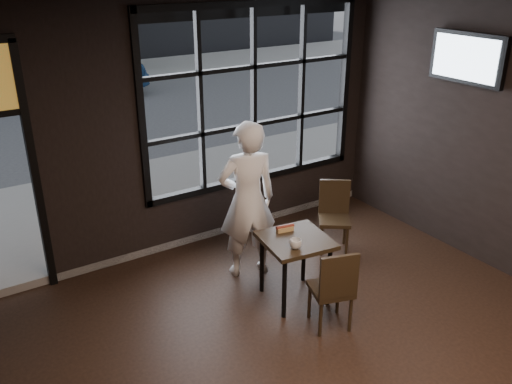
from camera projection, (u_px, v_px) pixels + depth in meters
window_frame at (254, 96)px, 6.77m from camera, size 3.06×0.12×2.28m
cafe_table at (295, 268)px, 5.74m from camera, size 0.76×0.76×0.73m
chair_near at (331, 287)px, 5.28m from camera, size 0.48×0.48×0.88m
chair_window at (334, 218)px, 6.68m from camera, size 0.53×0.53×0.88m
man at (247, 200)px, 6.01m from camera, size 0.75×0.58×1.83m
hotdog at (285, 228)px, 5.73m from camera, size 0.21×0.12×0.06m
cup at (296, 244)px, 5.39m from camera, size 0.15×0.15×0.10m
tv at (468, 58)px, 6.06m from camera, size 0.11×0.97×0.56m
navy_car at (61, 70)px, 13.79m from camera, size 4.22×1.69×1.36m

